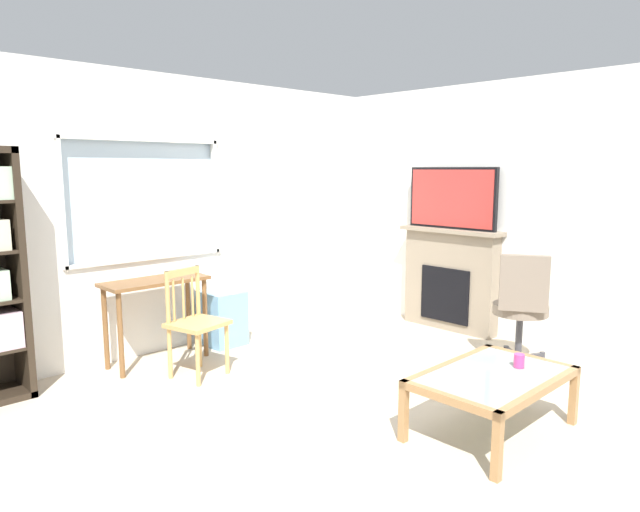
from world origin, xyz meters
name	(u,v)px	position (x,y,z in m)	size (l,w,h in m)	color
ground	(344,415)	(0.00, 0.00, -0.01)	(5.99, 5.52, 0.02)	beige
wall_back_with_window	(177,216)	(0.03, 2.26, 1.27)	(4.99, 0.15, 2.58)	white
wall_right	(523,213)	(2.55, 0.00, 1.29)	(0.12, 4.72, 2.58)	white
desk_under_window	(156,296)	(-0.41, 1.91, 0.61)	(0.91, 0.39, 0.76)	brown
wooden_chair	(195,321)	(-0.34, 1.39, 0.46)	(0.50, 0.48, 0.90)	tan
plastic_drawer_unit	(222,318)	(0.32, 1.96, 0.27)	(0.35, 0.40, 0.53)	#72ADDB
fireplace	(450,279)	(2.40, 0.71, 0.55)	(0.26, 1.16, 1.09)	gray
tv	(452,198)	(2.38, 0.71, 1.41)	(0.06, 1.03, 0.64)	black
office_chair	(522,303)	(1.87, -0.37, 0.55)	(0.61, 0.57, 1.00)	#7A6B5B
coffee_table	(493,381)	(0.49, -0.87, 0.35)	(1.08, 0.70, 0.40)	#8C9E99
sippy_cup	(519,361)	(0.72, -0.93, 0.45)	(0.07, 0.07, 0.09)	#DB3D84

